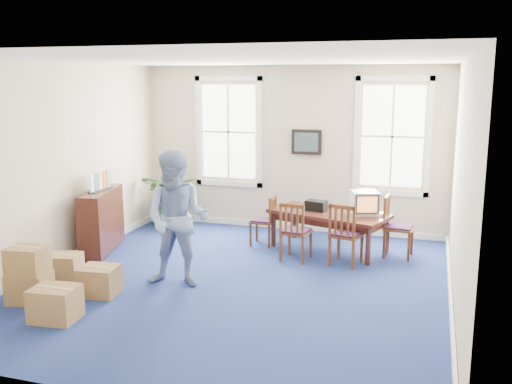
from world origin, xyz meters
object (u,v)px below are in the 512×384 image
(credenza, at_px, (102,222))
(cardboard_boxes, at_px, (46,272))
(potted_plant, at_px, (174,195))
(conference_table, at_px, (328,231))
(chair_near_left, at_px, (296,231))
(man, at_px, (177,219))
(crt_tv, at_px, (364,202))

(credenza, xyz_separation_m, cardboard_boxes, (0.54, -2.21, -0.12))
(credenza, xyz_separation_m, potted_plant, (0.48, 1.87, 0.14))
(conference_table, height_order, credenza, credenza)
(conference_table, height_order, potted_plant, potted_plant)
(chair_near_left, relative_size, man, 0.50)
(chair_near_left, height_order, credenza, credenza)
(crt_tv, distance_m, potted_plant, 3.90)
(man, distance_m, potted_plant, 3.36)
(conference_table, bearing_deg, potted_plant, -173.68)
(conference_table, distance_m, potted_plant, 3.33)
(credenza, bearing_deg, chair_near_left, -4.58)
(chair_near_left, distance_m, potted_plant, 3.14)
(conference_table, distance_m, credenza, 3.92)
(man, relative_size, credenza, 1.47)
(crt_tv, height_order, man, man)
(crt_tv, distance_m, credenza, 4.51)
(man, xyz_separation_m, cardboard_boxes, (-1.43, -1.08, -0.58))
(chair_near_left, xyz_separation_m, man, (-1.34, -1.66, 0.49))
(conference_table, relative_size, crt_tv, 4.26)
(chair_near_left, xyz_separation_m, cardboard_boxes, (-2.78, -2.74, -0.09))
(crt_tv, xyz_separation_m, potted_plant, (-3.84, 0.61, -0.22))
(chair_near_left, bearing_deg, cardboard_boxes, 52.18)
(conference_table, height_order, crt_tv, crt_tv)
(crt_tv, height_order, potted_plant, potted_plant)
(chair_near_left, distance_m, credenza, 3.36)
(credenza, bearing_deg, conference_table, 4.39)
(chair_near_left, bearing_deg, potted_plant, -17.67)
(credenza, distance_m, cardboard_boxes, 2.27)
(crt_tv, height_order, chair_near_left, crt_tv)
(conference_table, bearing_deg, crt_tv, 22.07)
(crt_tv, bearing_deg, credenza, 176.23)
(credenza, height_order, potted_plant, potted_plant)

